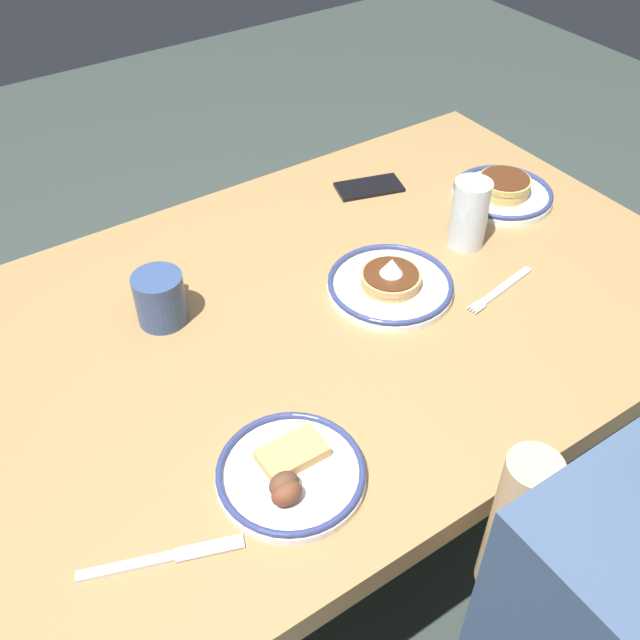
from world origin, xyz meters
The scene contains 10 objects.
ground_plane centered at (0.00, 0.00, 0.00)m, with size 6.00×6.00×0.00m, color #323C37.
dining_table centered at (0.00, 0.00, 0.63)m, with size 1.42×0.91×0.72m.
plate_near_main centered at (-0.51, -0.09, 0.74)m, with size 0.22×0.22×0.05m.
plate_center_pancakes centered at (-0.12, 0.02, 0.74)m, with size 0.23×0.23×0.07m.
plate_far_companion centered at (0.26, 0.28, 0.74)m, with size 0.21×0.21×0.05m.
coffee_mug centered at (0.26, -0.14, 0.77)m, with size 0.10×0.11×0.09m.
drinking_glass centered at (-0.34, -0.01, 0.78)m, with size 0.07×0.07×0.14m.
cell_phone centered at (-0.30, -0.28, 0.72)m, with size 0.14×0.07×0.01m, color black.
fork_near centered at (-0.29, 0.14, 0.72)m, with size 0.18×0.05×0.01m.
butter_knife centered at (0.46, 0.29, 0.72)m, with size 0.21×0.09×0.01m.
Camera 1 is at (0.56, 0.80, 1.58)m, focal length 40.44 mm.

